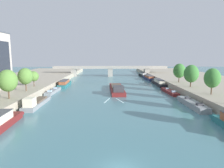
% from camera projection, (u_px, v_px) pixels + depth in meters
% --- Properties ---
extents(quay_left, '(36.00, 170.00, 2.29)m').
position_uv_depth(quay_left, '(8.00, 86.00, 74.85)').
color(quay_left, '#A89E89').
rests_on(quay_left, ground).
extents(quay_right, '(36.00, 170.00, 2.29)m').
position_uv_depth(quay_right, '(213.00, 85.00, 76.49)').
color(quay_right, '#A89E89').
rests_on(quay_right, ground).
extents(barge_midriver, '(5.04, 23.03, 2.95)m').
position_uv_depth(barge_midriver, '(117.00, 89.00, 69.19)').
color(barge_midriver, maroon).
rests_on(barge_midriver, ground).
extents(wake_behind_barge, '(5.60, 5.95, 0.03)m').
position_uv_depth(wake_behind_barge, '(113.00, 100.00, 54.96)').
color(wake_behind_barge, silver).
rests_on(wake_behind_barge, ground).
extents(moored_boat_left_second, '(3.10, 14.47, 2.96)m').
position_uv_depth(moored_boat_left_second, '(36.00, 103.00, 48.94)').
color(moored_boat_left_second, gray).
rests_on(moored_boat_left_second, ground).
extents(moored_boat_left_near, '(2.48, 13.19, 2.09)m').
position_uv_depth(moored_boat_left_near, '(53.00, 91.00, 66.81)').
color(moored_boat_left_near, gray).
rests_on(moored_boat_left_near, ground).
extents(moored_boat_left_midway, '(3.66, 16.04, 2.47)m').
position_uv_depth(moored_boat_left_midway, '(65.00, 83.00, 81.45)').
color(moored_boat_left_midway, '#23666B').
rests_on(moored_boat_left_midway, ground).
extents(moored_boat_right_second, '(2.70, 14.58, 2.43)m').
position_uv_depth(moored_boat_right_second, '(192.00, 104.00, 48.60)').
color(moored_boat_right_second, gray).
rests_on(moored_boat_right_second, ground).
extents(moored_boat_right_near, '(2.62, 13.39, 2.09)m').
position_uv_depth(moored_boat_right_near, '(170.00, 92.00, 65.69)').
color(moored_boat_right_near, maroon).
rests_on(moored_boat_right_near, ground).
extents(moored_boat_right_end, '(3.15, 16.83, 2.60)m').
position_uv_depth(moored_boat_right_end, '(159.00, 83.00, 83.36)').
color(moored_boat_right_end, black).
rests_on(moored_boat_right_end, ground).
extents(moored_boat_right_upstream, '(3.92, 16.45, 2.34)m').
position_uv_depth(moored_boat_right_upstream, '(149.00, 78.00, 102.66)').
color(moored_boat_right_upstream, '#1E284C').
rests_on(moored_boat_right_upstream, ground).
extents(moored_boat_right_downstream, '(3.20, 14.71, 2.35)m').
position_uv_depth(moored_boat_right_downstream, '(143.00, 75.00, 119.34)').
color(moored_boat_right_downstream, black).
rests_on(moored_boat_right_downstream, ground).
extents(tree_left_midway, '(4.48, 4.48, 7.04)m').
position_uv_depth(tree_left_midway, '(8.00, 81.00, 46.41)').
color(tree_left_midway, brown).
rests_on(tree_left_midway, quay_left).
extents(tree_left_nearest, '(4.19, 4.19, 6.75)m').
position_uv_depth(tree_left_nearest, '(25.00, 76.00, 56.30)').
color(tree_left_nearest, brown).
rests_on(tree_left_nearest, quay_left).
extents(tree_left_end_of_row, '(3.37, 3.37, 5.13)m').
position_uv_depth(tree_left_end_of_row, '(34.00, 76.00, 65.17)').
color(tree_left_end_of_row, brown).
rests_on(tree_left_end_of_row, quay_left).
extents(tree_right_midway, '(4.17, 4.17, 7.02)m').
position_uv_depth(tree_right_midway, '(212.00, 78.00, 51.50)').
color(tree_right_midway, brown).
rests_on(tree_right_midway, quay_right).
extents(tree_right_end_of_row, '(4.73, 4.73, 7.32)m').
position_uv_depth(tree_right_end_of_row, '(191.00, 74.00, 63.90)').
color(tree_right_end_of_row, brown).
rests_on(tree_right_end_of_row, quay_right).
extents(tree_right_past_mid, '(4.57, 4.57, 7.26)m').
position_uv_depth(tree_right_past_mid, '(179.00, 71.00, 74.80)').
color(tree_right_past_mid, brown).
rests_on(tree_right_past_mid, quay_right).
extents(bridge_far, '(68.06, 4.40, 6.30)m').
position_uv_depth(bridge_far, '(110.00, 70.00, 117.20)').
color(bridge_far, '#9E998E').
rests_on(bridge_far, ground).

